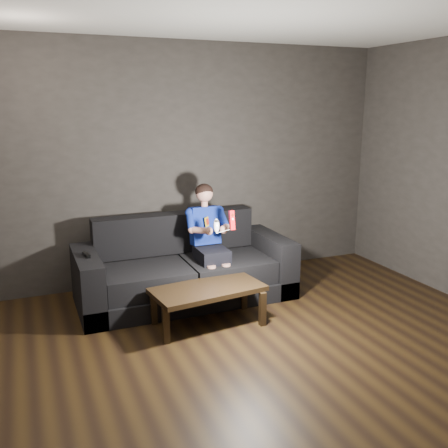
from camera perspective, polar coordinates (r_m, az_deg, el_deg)
name	(u,v)px	position (r m, az deg, el deg)	size (l,w,h in m)	color
floor	(284,381)	(3.95, 6.89, -17.38)	(5.00, 5.00, 0.00)	black
back_wall	(180,164)	(5.73, -5.05, 6.82)	(5.00, 0.04, 2.70)	#35312E
sofa	(184,273)	(5.32, -4.56, -5.56)	(2.22, 0.96, 0.86)	black
child	(208,231)	(5.21, -1.80, -0.86)	(0.45, 0.55, 1.10)	black
wii_remote_red	(232,220)	(4.81, 0.91, 0.45)	(0.05, 0.07, 0.19)	red
nunchuk_white	(216,226)	(4.77, -0.88, -0.19)	(0.08, 0.10, 0.15)	white
wii_remote_black	(86,255)	(4.94, -15.45, -3.39)	(0.06, 0.17, 0.03)	black
coffee_table	(208,292)	(4.66, -1.87, -7.80)	(1.08, 0.63, 0.37)	black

